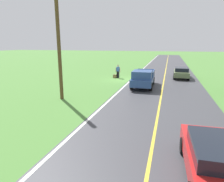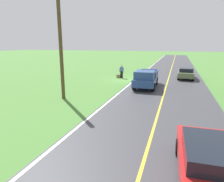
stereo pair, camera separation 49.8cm
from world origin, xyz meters
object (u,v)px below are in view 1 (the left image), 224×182
object	(u,v)px
suitcase_carried	(115,76)
utility_pole_roadside	(59,48)
hitchhiker_walking	(118,71)
sedan_mid_oncoming	(216,158)
sedan_near_oncoming	(181,72)
pickup_truck_passing	(143,78)

from	to	relation	value
suitcase_carried	utility_pole_roadside	distance (m)	11.79
hitchhiker_walking	sedan_mid_oncoming	world-z (taller)	hitchhiker_walking
utility_pole_roadside	sedan_mid_oncoming	bearing A→B (deg)	142.95
utility_pole_roadside	sedan_near_oncoming	bearing A→B (deg)	-126.57
suitcase_carried	utility_pole_roadside	world-z (taller)	utility_pole_roadside
hitchhiker_walking	utility_pole_roadside	xyz separation A→B (m)	(1.88, 11.17, 3.05)
suitcase_carried	utility_pole_roadside	bearing A→B (deg)	-11.54
suitcase_carried	pickup_truck_passing	world-z (taller)	pickup_truck_passing
pickup_truck_passing	sedan_mid_oncoming	distance (m)	14.39
suitcase_carried	pickup_truck_passing	distance (m)	6.47
hitchhiker_walking	sedan_near_oncoming	size ratio (longest dim) A/B	0.39
suitcase_carried	sedan_near_oncoming	distance (m)	8.68
suitcase_carried	sedan_near_oncoming	bearing A→B (deg)	100.81
hitchhiker_walking	sedan_mid_oncoming	bearing A→B (deg)	113.30
suitcase_carried	utility_pole_roadside	size ratio (longest dim) A/B	0.06
hitchhiker_walking	pickup_truck_passing	distance (m)	6.24
pickup_truck_passing	utility_pole_roadside	size ratio (longest dim) A/B	0.67
hitchhiker_walking	sedan_near_oncoming	xyz separation A→B (m)	(-7.97, -2.10, -0.23)
hitchhiker_walking	pickup_truck_passing	size ratio (longest dim) A/B	0.32
hitchhiker_walking	sedan_near_oncoming	bearing A→B (deg)	-165.21
suitcase_carried	pickup_truck_passing	bearing A→B (deg)	38.07
hitchhiker_walking	sedan_mid_oncoming	size ratio (longest dim) A/B	0.39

